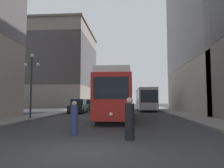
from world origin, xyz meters
name	(u,v)px	position (x,y,z in m)	size (l,w,h in m)	color
ground_plane	(83,151)	(0.00, 0.00, 0.00)	(200.00, 200.00, 0.00)	#303033
sidewalk_left	(88,107)	(-7.58, 40.00, 0.07)	(2.62, 120.00, 0.15)	gray
sidewalk_right	(156,108)	(7.58, 40.00, 0.07)	(2.62, 120.00, 0.15)	gray
streetcar	(118,96)	(0.53, 12.41, 2.10)	(2.84, 12.91, 3.89)	black
transit_bus	(145,99)	(4.26, 27.51, 1.95)	(2.64, 12.21, 3.45)	black
parked_car_left_near	(90,105)	(-4.97, 28.53, 0.84)	(1.92, 5.01, 1.82)	black
parked_car_left_mid	(79,107)	(-4.97, 20.17, 0.84)	(2.05, 5.05, 1.82)	black
pedestrian_crossing_near	(74,119)	(-1.13, 3.13, 0.76)	(0.37, 0.37, 1.63)	navy
pedestrian_crossing_far	(130,120)	(1.54, 2.01, 0.83)	(0.40, 0.40, 1.79)	black
lamp_post_left_near	(31,76)	(-6.87, 10.55, 3.80)	(1.41, 0.36, 5.56)	#333338
building_left_midblock	(65,67)	(-15.90, 49.16, 10.83)	(14.64, 22.85, 21.06)	slate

